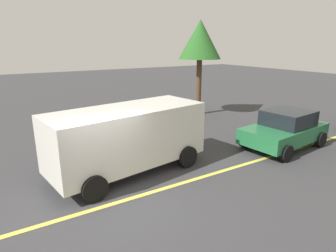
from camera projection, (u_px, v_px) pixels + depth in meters
ground_plane at (118, 203)px, 7.81m from camera, size 80.00×80.00×0.00m
lane_marking_centre at (204, 177)px, 9.33m from camera, size 28.00×0.16×0.01m
white_van at (127, 136)px, 9.38m from camera, size 5.44×2.87×2.20m
car_green_mid_road at (285, 129)px, 11.83m from camera, size 3.98×2.38×1.55m
tree_left_verge at (200, 41)px, 16.44m from camera, size 2.47×2.47×5.52m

